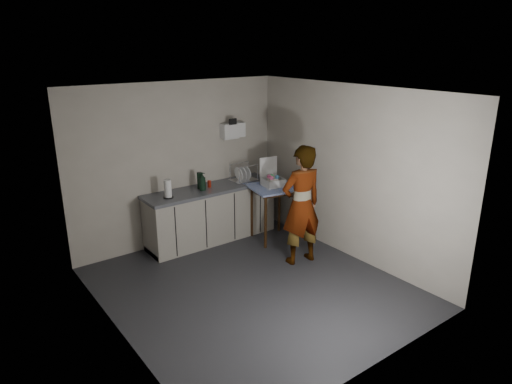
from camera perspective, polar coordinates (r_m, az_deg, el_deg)
ground at (r=6.29m, az=-0.43°, el=-11.84°), size 4.00×4.00×0.00m
wall_back at (r=7.38m, az=-9.65°, el=3.43°), size 3.60×0.02×2.60m
wall_right at (r=6.91m, az=11.60°, el=2.31°), size 0.02×4.00×2.60m
wall_left at (r=4.97m, az=-17.38°, el=-4.46°), size 0.02×4.00×2.60m
ceiling at (r=5.47m, az=-0.50°, el=12.41°), size 3.60×4.00×0.01m
kitchen_counter at (r=7.59m, az=-5.62°, el=-2.91°), size 2.24×0.62×0.91m
wall_shelf at (r=7.72m, az=-2.94°, el=7.70°), size 0.42×0.18×0.37m
side_table at (r=7.44m, az=2.13°, el=-0.19°), size 0.84×0.84×0.92m
standing_man at (r=6.66m, az=5.68°, el=-1.66°), size 0.70×0.51×1.79m
soap_bottle at (r=7.26m, az=-6.71°, el=1.32°), size 0.14×0.14×0.29m
soda_can at (r=7.43m, az=-5.85°, el=1.02°), size 0.06×0.06×0.11m
dark_bottle at (r=7.35m, az=-7.07°, el=1.43°), size 0.08×0.08×0.27m
paper_towel at (r=6.99m, az=-10.95°, el=0.33°), size 0.16×0.16×0.28m
dish_rack at (r=7.74m, az=-1.58°, el=1.88°), size 0.42×0.32×0.30m
bakery_box at (r=7.43m, az=2.06°, el=1.55°), size 0.37×0.38×0.45m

